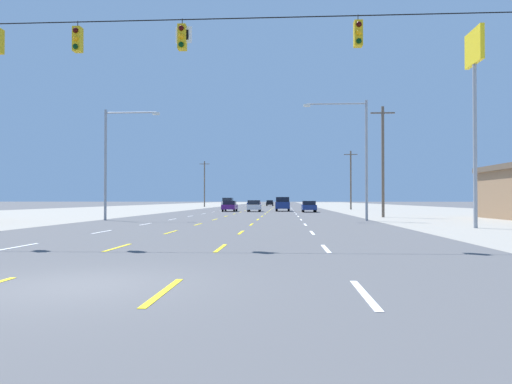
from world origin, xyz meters
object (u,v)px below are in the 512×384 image
sedan_inner_left_distant_b (257,203)px  pole_sign_right_row_0 (474,76)px  sedan_inner_left_farther (252,203)px  hatchback_inner_right_farthest (283,203)px  streetlight_left_row_0 (112,155)px  sedan_center_turn_distant_a (270,203)px  streetlight_right_row_0 (359,149)px  sedan_far_right_nearest (309,206)px  hatchback_center_turn_near (254,206)px  sedan_inner_left_mid (230,206)px  suv_inner_right_midfar (283,204)px  suv_far_left_far (228,203)px

sedan_inner_left_distant_b → pole_sign_right_row_0: 99.04m
sedan_inner_left_farther → hatchback_inner_right_farthest: size_ratio=1.15×
streetlight_left_row_0 → sedan_center_turn_distant_a: bearing=83.4°
streetlight_right_row_0 → pole_sign_right_row_0: bearing=-59.3°
sedan_far_right_nearest → hatchback_inner_right_farthest: 46.16m
hatchback_inner_right_farthest → pole_sign_right_row_0: bearing=-82.1°
sedan_center_turn_distant_a → sedan_inner_left_distant_b: 4.28m
hatchback_center_turn_near → sedan_inner_left_farther: (-3.22, 41.60, -0.03)m
sedan_inner_left_mid → hatchback_inner_right_farthest: 44.14m
hatchback_inner_right_farthest → sedan_inner_left_distant_b: hatchback_inner_right_farthest is taller
sedan_far_right_nearest → streetlight_right_row_0: bearing=-84.4°
sedan_inner_left_farther → sedan_inner_left_distant_b: same height
pole_sign_right_row_0 → streetlight_left_row_0: pole_sign_right_row_0 is taller
sedan_center_turn_distant_a → pole_sign_right_row_0: bearing=-81.3°
sedan_inner_left_mid → sedan_inner_left_farther: bearing=89.7°
sedan_inner_left_distant_b → streetlight_left_row_0: size_ratio=0.52×
sedan_inner_left_distant_b → suv_inner_right_midfar: bearing=-83.2°
suv_inner_right_midfar → suv_far_left_far: size_ratio=1.00×
hatchback_center_turn_near → pole_sign_right_row_0: pole_sign_right_row_0 is taller
streetlight_left_row_0 → sedan_inner_left_farther: bearing=84.7°
pole_sign_right_row_0 → streetlight_right_row_0: 10.65m
sedan_inner_left_distant_b → streetlight_right_row_0: bearing=-81.7°
suv_inner_right_midfar → pole_sign_right_row_0: size_ratio=0.43×
hatchback_center_turn_near → streetlight_left_row_0: (-9.53, -27.03, 4.35)m
pole_sign_right_row_0 → streetlight_right_row_0: size_ratio=1.23×
sedan_far_right_nearest → streetlight_left_row_0: bearing=-123.5°
streetlight_left_row_0 → streetlight_right_row_0: streetlight_right_row_0 is taller
sedan_far_right_nearest → sedan_inner_left_distant_b: 63.86m
hatchback_center_turn_near → hatchback_inner_right_farthest: bearing=85.0°
sedan_inner_left_mid → pole_sign_right_row_0: 41.62m
hatchback_center_turn_near → sedan_inner_left_farther: 41.72m
sedan_inner_left_farther → hatchback_inner_right_farthest: hatchback_inner_right_farthest is taller
sedan_inner_left_mid → sedan_inner_left_distant_b: bearing=89.8°
suv_inner_right_midfar → streetlight_right_row_0: bearing=-78.9°
sedan_far_right_nearest → pole_sign_right_row_0: size_ratio=0.40×
hatchback_center_turn_near → suv_inner_right_midfar: size_ratio=0.80×
sedan_inner_left_farther → sedan_center_turn_distant_a: 17.62m
hatchback_center_turn_near → sedan_inner_left_distant_b: 61.39m
sedan_inner_left_farther → streetlight_right_row_0: size_ratio=0.49×
sedan_center_turn_distant_a → pole_sign_right_row_0: (14.54, -94.61, 7.93)m
suv_far_left_far → streetlight_left_row_0: (-2.68, -54.69, 4.11)m
sedan_far_right_nearest → streetlight_left_row_0: 30.68m
sedan_far_right_nearest → suv_inner_right_midfar: (-3.42, 4.82, 0.27)m
hatchback_center_turn_near → sedan_center_turn_distant_a: (0.35, 58.85, -0.03)m
sedan_inner_left_distant_b → streetlight_left_row_0: (-6.37, -88.33, 4.38)m
hatchback_inner_right_farthest → sedan_far_right_nearest: bearing=-85.8°
streetlight_right_row_0 → hatchback_inner_right_farthest: bearing=94.7°
streetlight_left_row_0 → sedan_inner_left_mid: bearing=77.6°
suv_far_left_far → sedan_center_turn_distant_a: size_ratio=1.09×
sedan_center_turn_distant_a → streetlight_left_row_0: (-9.88, -85.88, 4.38)m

